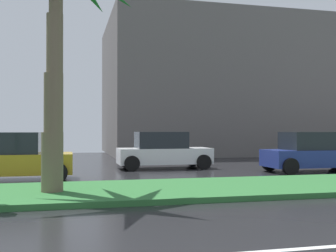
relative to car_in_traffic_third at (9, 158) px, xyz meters
The scene contains 4 objects.
car_in_traffic_third is the anchor object (origin of this frame).
car_in_traffic_fourth 7.14m from the car_in_traffic_third, 27.10° to the left, with size 4.30×2.02×1.72m.
car_in_traffic_fifth 12.32m from the car_in_traffic_third, ahead, with size 4.30×2.02×1.72m.
building_far_right 22.71m from the car_in_traffic_third, 44.93° to the left, with size 21.72×12.19×10.12m.
Camera 1 is at (5.65, -3.59, 1.79)m, focal length 44.07 mm.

